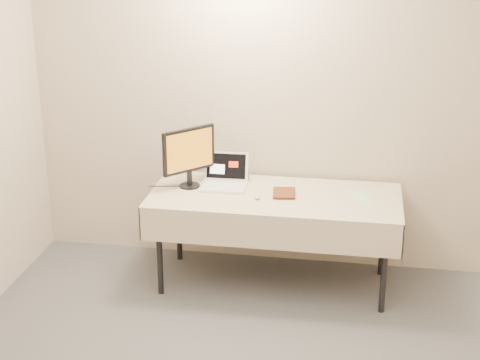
% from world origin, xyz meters
% --- Properties ---
extents(back_wall, '(4.00, 0.10, 2.70)m').
position_xyz_m(back_wall, '(0.00, 2.50, 1.35)').
color(back_wall, beige).
rests_on(back_wall, ground).
extents(table, '(1.86, 0.81, 0.74)m').
position_xyz_m(table, '(0.00, 2.05, 0.68)').
color(table, black).
rests_on(table, ground).
extents(laptop, '(0.35, 0.31, 0.24)m').
position_xyz_m(laptop, '(-0.41, 2.18, 0.80)').
color(laptop, white).
rests_on(laptop, table).
extents(monitor, '(0.33, 0.35, 0.46)m').
position_xyz_m(monitor, '(-0.67, 2.11, 1.01)').
color(monitor, black).
rests_on(monitor, table).
extents(book, '(0.17, 0.04, 0.22)m').
position_xyz_m(book, '(-0.02, 2.05, 0.85)').
color(book, brown).
rests_on(book, table).
extents(alarm_clock, '(0.15, 0.11, 0.06)m').
position_xyz_m(alarm_clock, '(-0.32, 2.36, 0.77)').
color(alarm_clock, black).
rests_on(alarm_clock, table).
extents(clicker, '(0.06, 0.10, 0.02)m').
position_xyz_m(clicker, '(-0.12, 1.96, 0.75)').
color(clicker, silver).
rests_on(clicker, table).
extents(paper_form, '(0.16, 0.29, 0.00)m').
position_xyz_m(paper_form, '(0.64, 2.09, 0.74)').
color(paper_form, '#BCE8B8').
rests_on(paper_form, table).
extents(usb_dongle, '(0.06, 0.02, 0.01)m').
position_xyz_m(usb_dongle, '(-0.67, 2.07, 0.74)').
color(usb_dongle, black).
rests_on(usb_dongle, table).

